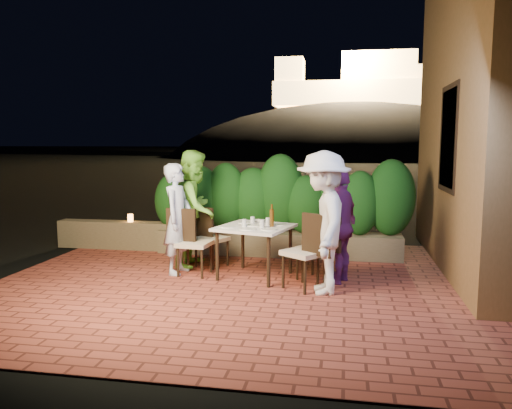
% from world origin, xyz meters
% --- Properties ---
extents(ground, '(400.00, 400.00, 0.00)m').
position_xyz_m(ground, '(0.00, 0.00, -0.02)').
color(ground, black).
rests_on(ground, ground).
extents(terrace_floor, '(7.00, 6.00, 0.15)m').
position_xyz_m(terrace_floor, '(0.00, 0.50, -0.07)').
color(terrace_floor, brown).
rests_on(terrace_floor, ground).
extents(building_wall, '(1.60, 5.00, 5.00)m').
position_xyz_m(building_wall, '(3.60, 2.00, 2.50)').
color(building_wall, olive).
rests_on(building_wall, ground).
extents(window_pane, '(0.08, 1.00, 1.40)m').
position_xyz_m(window_pane, '(2.82, 1.50, 2.00)').
color(window_pane, black).
rests_on(window_pane, building_wall).
extents(window_frame, '(0.06, 1.15, 1.55)m').
position_xyz_m(window_frame, '(2.81, 1.50, 2.00)').
color(window_frame, black).
rests_on(window_frame, building_wall).
extents(planter, '(4.20, 0.55, 0.40)m').
position_xyz_m(planter, '(0.20, 2.30, 0.20)').
color(planter, brown).
rests_on(planter, ground).
extents(hedge, '(4.00, 0.70, 1.10)m').
position_xyz_m(hedge, '(0.20, 2.30, 0.95)').
color(hedge, '#134213').
rests_on(hedge, planter).
extents(parapet, '(2.20, 0.30, 0.50)m').
position_xyz_m(parapet, '(-2.80, 2.30, 0.25)').
color(parapet, brown).
rests_on(parapet, ground).
extents(hill, '(52.00, 40.00, 22.00)m').
position_xyz_m(hill, '(2.00, 60.00, -4.00)').
color(hill, black).
rests_on(hill, ground).
extents(fortress, '(26.00, 8.00, 8.00)m').
position_xyz_m(fortress, '(2.00, 60.00, 10.50)').
color(fortress, '#FFCC7A').
rests_on(fortress, hill).
extents(dining_table, '(1.18, 1.18, 0.75)m').
position_xyz_m(dining_table, '(0.07, 0.81, 0.38)').
color(dining_table, white).
rests_on(dining_table, ground).
extents(plate_nw, '(0.22, 0.22, 0.01)m').
position_xyz_m(plate_nw, '(-0.30, 0.64, 0.76)').
color(plate_nw, white).
rests_on(plate_nw, dining_table).
extents(plate_sw, '(0.21, 0.21, 0.01)m').
position_xyz_m(plate_sw, '(-0.11, 1.05, 0.76)').
color(plate_sw, white).
rests_on(plate_sw, dining_table).
extents(plate_ne, '(0.24, 0.24, 0.01)m').
position_xyz_m(plate_ne, '(0.31, 0.55, 0.76)').
color(plate_ne, white).
rests_on(plate_ne, dining_table).
extents(plate_se, '(0.21, 0.21, 0.01)m').
position_xyz_m(plate_se, '(0.41, 0.95, 0.76)').
color(plate_se, white).
rests_on(plate_se, dining_table).
extents(plate_centre, '(0.25, 0.25, 0.01)m').
position_xyz_m(plate_centre, '(0.05, 0.84, 0.76)').
color(plate_centre, white).
rests_on(plate_centre, dining_table).
extents(plate_front, '(0.23, 0.23, 0.01)m').
position_xyz_m(plate_front, '(0.03, 0.51, 0.76)').
color(plate_front, white).
rests_on(plate_front, dining_table).
extents(glass_nw, '(0.06, 0.06, 0.11)m').
position_xyz_m(glass_nw, '(-0.07, 0.72, 0.81)').
color(glass_nw, silver).
rests_on(glass_nw, dining_table).
extents(glass_sw, '(0.06, 0.06, 0.11)m').
position_xyz_m(glass_sw, '(0.00, 0.99, 0.80)').
color(glass_sw, silver).
rests_on(glass_sw, dining_table).
extents(glass_ne, '(0.07, 0.07, 0.12)m').
position_xyz_m(glass_ne, '(0.19, 0.68, 0.81)').
color(glass_ne, silver).
rests_on(glass_ne, dining_table).
extents(glass_se, '(0.07, 0.07, 0.12)m').
position_xyz_m(glass_se, '(0.25, 0.90, 0.81)').
color(glass_se, silver).
rests_on(glass_se, dining_table).
extents(beer_bottle, '(0.06, 0.06, 0.32)m').
position_xyz_m(beer_bottle, '(0.32, 0.80, 0.91)').
color(beer_bottle, '#53310D').
rests_on(beer_bottle, dining_table).
extents(bowl, '(0.22, 0.22, 0.04)m').
position_xyz_m(bowl, '(0.07, 1.13, 0.77)').
color(bowl, white).
rests_on(bowl, dining_table).
extents(chair_left_front, '(0.49, 0.49, 0.98)m').
position_xyz_m(chair_left_front, '(-0.82, 0.77, 0.49)').
color(chair_left_front, black).
rests_on(chair_left_front, ground).
extents(chair_left_back, '(0.58, 0.58, 0.93)m').
position_xyz_m(chair_left_back, '(-0.71, 1.31, 0.46)').
color(chair_left_back, black).
rests_on(chair_left_back, ground).
extents(chair_right_front, '(0.67, 0.67, 1.03)m').
position_xyz_m(chair_right_front, '(0.82, 0.36, 0.51)').
color(chair_right_front, black).
rests_on(chair_right_front, ground).
extents(chair_right_back, '(0.61, 0.61, 0.95)m').
position_xyz_m(chair_right_back, '(0.94, 0.81, 0.47)').
color(chair_right_back, black).
rests_on(chair_right_back, ground).
extents(diner_blue, '(0.44, 0.63, 1.64)m').
position_xyz_m(diner_blue, '(-1.10, 0.83, 0.82)').
color(diner_blue, silver).
rests_on(diner_blue, ground).
extents(diner_green, '(0.74, 0.92, 1.83)m').
position_xyz_m(diner_green, '(-0.98, 1.35, 0.91)').
color(diner_green, '#7EDA44').
rests_on(diner_green, ground).
extents(diner_white, '(0.84, 1.27, 1.84)m').
position_xyz_m(diner_white, '(1.07, 0.23, 0.92)').
color(diner_white, white).
rests_on(diner_white, ground).
extents(diner_purple, '(0.71, 1.01, 1.59)m').
position_xyz_m(diner_purple, '(1.28, 0.77, 0.80)').
color(diner_purple, '#612268').
rests_on(diner_purple, ground).
extents(parapet_lamp, '(0.10, 0.10, 0.14)m').
position_xyz_m(parapet_lamp, '(-2.52, 2.30, 0.57)').
color(parapet_lamp, orange).
rests_on(parapet_lamp, parapet).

